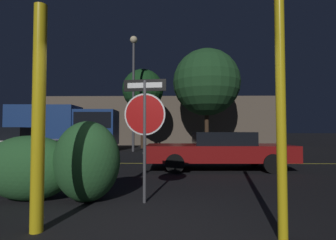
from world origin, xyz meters
TOP-DOWN VIEW (x-y plane):
  - ground_plane at (0.00, 0.00)m, footprint 260.00×260.00m
  - road_center_stripe at (0.00, 7.18)m, footprint 34.60×0.12m
  - stop_sign at (-0.19, 1.43)m, footprint 0.80×0.13m
  - yellow_pole_left at (-1.45, 0.01)m, footprint 0.17×0.17m
  - yellow_pole_right at (1.66, -0.18)m, footprint 0.12×0.12m
  - hedge_bush_1 at (-2.41, 1.55)m, footprint 1.79×0.99m
  - hedge_bush_2 at (-1.28, 1.49)m, footprint 1.22×1.10m
  - passing_car_1 at (-5.50, 5.70)m, footprint 4.29×2.03m
  - passing_car_2 at (1.92, 5.65)m, footprint 5.00×2.03m
  - delivery_truck at (-6.61, 13.62)m, footprint 6.79×2.63m
  - street_lamp at (-2.18, 13.16)m, footprint 0.48×0.48m
  - tree_0 at (2.93, 16.64)m, footprint 5.14×5.14m
  - tree_1 at (-1.91, 16.16)m, footprint 3.08×3.08m
  - building_backdrop at (-1.01, 22.64)m, footprint 22.06×4.90m

SIDE VIEW (x-z plane):
  - ground_plane at x=0.00m, z-range 0.00..0.00m
  - road_center_stripe at x=0.00m, z-range 0.00..0.01m
  - hedge_bush_1 at x=-2.41m, z-range 0.00..1.23m
  - passing_car_2 at x=1.92m, z-range 0.02..1.29m
  - passing_car_1 at x=-5.50m, z-range 0.01..1.45m
  - hedge_bush_2 at x=-1.28m, z-range 0.00..1.50m
  - yellow_pole_left at x=-1.45m, z-range 0.00..3.01m
  - yellow_pole_right at x=1.66m, z-range 0.00..3.10m
  - stop_sign at x=-0.19m, z-range 0.47..2.74m
  - delivery_truck at x=-6.61m, z-range 0.17..3.10m
  - building_backdrop at x=-1.01m, z-range 0.00..4.46m
  - tree_1 at x=-1.91m, z-range 1.40..7.35m
  - street_lamp at x=-2.18m, z-range 1.19..8.60m
  - tree_0 at x=2.93m, z-range 1.22..8.83m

